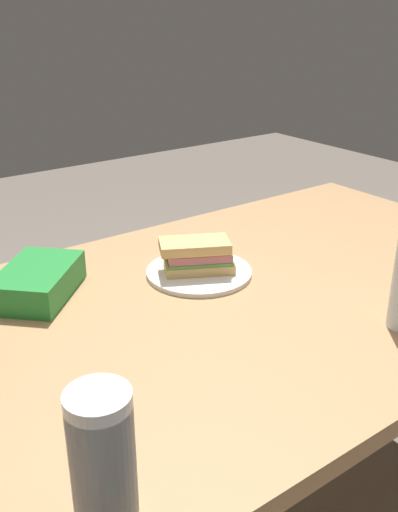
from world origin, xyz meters
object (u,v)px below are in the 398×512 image
Objects in this scene: dining_table at (213,334)px; chip_bag at (38,281)px; plastic_cup_stack at (103,460)px; sandwich at (198,255)px; paper_plate at (199,272)px.

dining_table is 0.42m from chip_bag.
plastic_cup_stack is at bearing 39.63° from dining_table.
paper_plate is at bearing 179.06° from sandwich.
paper_plate is 0.39m from chip_bag.
chip_bag is (0.30, -0.27, 0.12)m from dining_table.
sandwich reaches higher than paper_plate.
chip_bag is at bearing -19.46° from paper_plate.
sandwich is (0.00, -0.00, 0.05)m from paper_plate.
chip_bag is at bearing -19.66° from sandwich.
dining_table is at bearing -140.37° from plastic_cup_stack.
sandwich reaches higher than dining_table.
chip_bag is 0.69m from plastic_cup_stack.
dining_table is at bearing -86.90° from chip_bag.
dining_table is at bearing 65.59° from paper_plate.
paper_plate reaches higher than dining_table.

